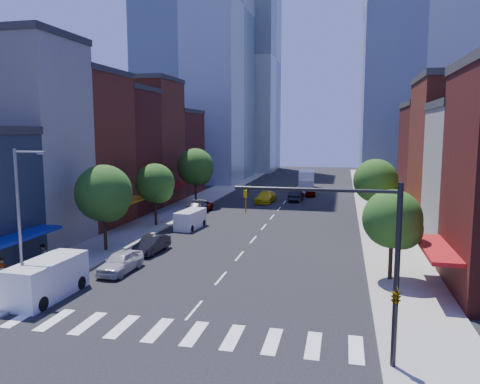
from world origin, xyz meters
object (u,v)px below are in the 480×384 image
(cargo_van_near, at_px, (46,280))
(taxi, at_px, (266,197))
(parked_car_second, at_px, (152,244))
(parked_car_front, at_px, (121,262))
(cargo_van_far, at_px, (190,219))
(parked_car_third, at_px, (200,207))
(parked_car_rear, at_px, (196,209))
(traffic_car_far, at_px, (311,192))
(traffic_car_oncoming, at_px, (296,196))
(pedestrian_near, at_px, (2,271))
(box_truck, at_px, (306,181))
(pedestrian_far, at_px, (43,256))

(cargo_van_near, relative_size, taxi, 1.03)
(parked_car_second, bearing_deg, parked_car_front, -85.60)
(taxi, bearing_deg, cargo_van_far, -99.49)
(parked_car_third, bearing_deg, parked_car_second, -78.91)
(parked_car_rear, bearing_deg, traffic_car_far, 54.48)
(parked_car_rear, xyz_separation_m, cargo_van_near, (-0.13, -29.51, 0.41))
(parked_car_second, distance_m, traffic_car_far, 39.07)
(parked_car_front, distance_m, cargo_van_near, 6.27)
(parked_car_third, xyz_separation_m, cargo_van_far, (1.99, -9.75, 0.31))
(parked_car_front, xyz_separation_m, cargo_van_near, (-2.00, -5.93, 0.41))
(taxi, distance_m, traffic_car_far, 9.85)
(traffic_car_oncoming, distance_m, pedestrian_near, 44.97)
(parked_car_rear, distance_m, pedestrian_near, 28.46)
(box_truck, distance_m, pedestrian_near, 56.85)
(parked_car_front, distance_m, box_truck, 50.99)
(parked_car_third, height_order, pedestrian_near, pedestrian_near)
(parked_car_rear, distance_m, box_truck, 28.85)
(parked_car_third, xyz_separation_m, cargo_van_near, (-0.00, -31.51, 0.54))
(parked_car_second, distance_m, traffic_car_oncoming, 33.34)
(cargo_van_near, distance_m, traffic_car_far, 50.80)
(cargo_van_near, height_order, box_truck, box_truck)
(parked_car_rear, bearing_deg, pedestrian_near, -101.68)
(taxi, xyz_separation_m, pedestrian_far, (-10.71, -36.14, 0.27))
(parked_car_third, bearing_deg, cargo_van_near, -84.65)
(parked_car_front, xyz_separation_m, cargo_van_far, (-0.01, 15.84, 0.18))
(cargo_van_far, relative_size, box_truck, 0.55)
(parked_car_rear, height_order, cargo_van_near, cargo_van_near)
(parked_car_rear, bearing_deg, parked_car_second, -86.93)
(parked_car_third, relative_size, pedestrian_near, 2.67)
(parked_car_second, bearing_deg, pedestrian_far, -127.51)
(parked_car_front, distance_m, parked_car_third, 25.67)
(parked_car_rear, xyz_separation_m, pedestrian_far, (-3.96, -24.40, 0.29))
(pedestrian_far, bearing_deg, pedestrian_near, -18.50)
(box_truck, bearing_deg, parked_car_rear, -117.33)
(traffic_car_oncoming, relative_size, pedestrian_near, 2.68)
(cargo_van_near, bearing_deg, parked_car_rear, 91.46)
(parked_car_second, distance_m, cargo_van_far, 10.16)
(cargo_van_near, bearing_deg, box_truck, 80.12)
(parked_car_second, xyz_separation_m, taxi, (4.88, 29.65, 0.08))
(cargo_van_near, bearing_deg, taxi, 82.25)
(cargo_van_far, bearing_deg, pedestrian_far, -103.10)
(taxi, relative_size, pedestrian_far, 3.01)
(cargo_van_near, height_order, pedestrian_far, cargo_van_near)
(parked_car_second, relative_size, cargo_van_near, 0.77)
(parked_car_rear, bearing_deg, cargo_van_near, -93.16)
(traffic_car_far, bearing_deg, traffic_car_oncoming, 70.14)
(traffic_car_far, bearing_deg, parked_car_second, 71.65)
(parked_car_third, relative_size, pedestrian_far, 2.53)
(pedestrian_near, bearing_deg, parked_car_third, 24.97)
(traffic_car_oncoming, xyz_separation_m, pedestrian_near, (-15.21, -42.32, 0.25))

